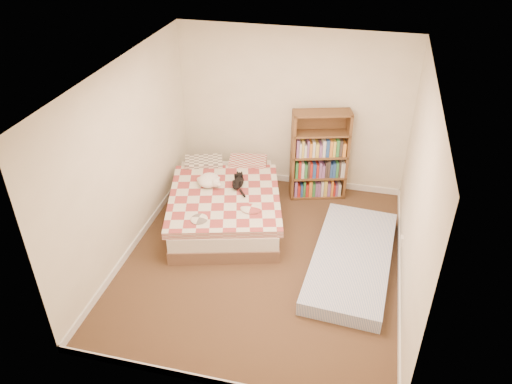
% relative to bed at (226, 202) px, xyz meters
% --- Properties ---
extents(room, '(3.51, 4.01, 2.51)m').
position_rel_bed_xyz_m(room, '(0.73, -0.79, 0.94)').
color(room, '#40271B').
rests_on(room, ground).
extents(bed, '(1.94, 2.38, 0.55)m').
position_rel_bed_xyz_m(bed, '(0.00, 0.00, 0.00)').
color(bed, brown).
rests_on(bed, room).
extents(bookshelf, '(0.92, 0.51, 1.41)m').
position_rel_bed_xyz_m(bookshelf, '(1.21, 0.93, 0.28)').
color(bookshelf, '#572D1D').
rests_on(bookshelf, room).
extents(floor_mattress, '(1.10, 2.18, 0.19)m').
position_rel_bed_xyz_m(floor_mattress, '(1.87, -0.66, -0.16)').
color(floor_mattress, '#748BC2').
rests_on(floor_mattress, room).
extents(black_cat, '(0.22, 0.56, 0.13)m').
position_rel_bed_xyz_m(black_cat, '(0.16, 0.12, 0.30)').
color(black_cat, black).
rests_on(black_cat, bed).
extents(white_dog, '(0.40, 0.42, 0.16)m').
position_rel_bed_xyz_m(white_dog, '(-0.24, 0.01, 0.33)').
color(white_dog, white).
rests_on(white_dog, bed).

